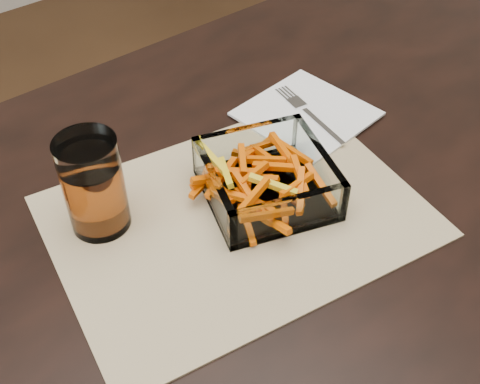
# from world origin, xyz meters

# --- Properties ---
(dining_table) EXTENTS (1.60, 0.90, 0.75)m
(dining_table) POSITION_xyz_m (0.00, 0.00, 0.66)
(dining_table) COLOR black
(dining_table) RESTS_ON ground
(placemat) EXTENTS (0.50, 0.40, 0.00)m
(placemat) POSITION_xyz_m (-0.02, 0.03, 0.75)
(placemat) COLOR tan
(placemat) RESTS_ON dining_table
(glass_bowl) EXTENTS (0.19, 0.19, 0.06)m
(glass_bowl) POSITION_xyz_m (0.04, 0.03, 0.78)
(glass_bowl) COLOR white
(glass_bowl) RESTS_ON placemat
(tumbler) EXTENTS (0.07, 0.07, 0.13)m
(tumbler) POSITION_xyz_m (-0.15, 0.12, 0.81)
(tumbler) COLOR white
(tumbler) RESTS_ON placemat
(napkin) EXTENTS (0.19, 0.19, 0.00)m
(napkin) POSITION_xyz_m (0.20, 0.12, 0.76)
(napkin) COLOR white
(napkin) RESTS_ON placemat
(fork) EXTENTS (0.04, 0.16, 0.00)m
(fork) POSITION_xyz_m (0.20, 0.12, 0.76)
(fork) COLOR silver
(fork) RESTS_ON napkin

